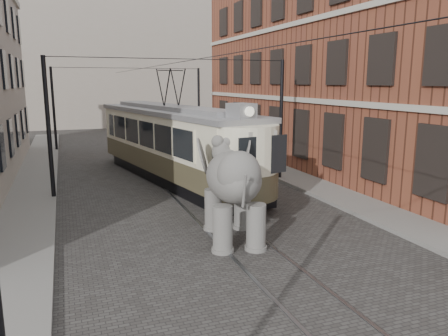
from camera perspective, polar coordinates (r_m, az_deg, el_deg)
name	(u,v)px	position (r m, az deg, el deg)	size (l,w,h in m)	color
ground	(226,228)	(15.06, 0.21, -7.88)	(120.00, 120.00, 0.00)	#3E3C39
tram_rails	(226,227)	(15.06, 0.21, -7.83)	(1.54, 80.00, 0.02)	slate
sidewalk_right	(369,208)	(17.95, 18.53, -5.06)	(2.00, 60.00, 0.15)	slate
sidewalk_left	(18,251)	(14.27, -25.45, -9.81)	(2.00, 60.00, 0.15)	slate
brick_building	(346,64)	(27.49, 15.70, 13.06)	(8.00, 26.00, 12.00)	brown
distant_block	(105,64)	(53.60, -15.36, 13.07)	(28.00, 10.00, 14.00)	gray
catenary	(181,127)	(19.04, -5.66, 5.36)	(11.00, 30.20, 6.00)	black
tram	(172,126)	(21.86, -6.87, 5.49)	(2.88, 13.98, 5.55)	beige
elephant	(233,191)	(13.59, 1.24, -3.10)	(2.82, 5.12, 3.14)	slate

